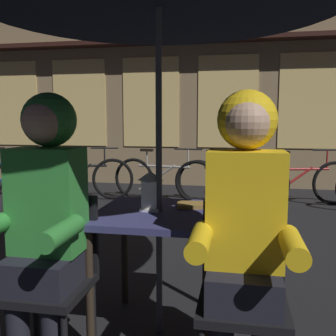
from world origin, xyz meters
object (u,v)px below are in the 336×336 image
(bicycle_nearest, at_px, (16,175))
(chair_right, at_px, (243,286))
(cafe_table, at_px, (159,228))
(person_right_hooded, at_px, (245,215))
(chair_left, at_px, (53,271))
(lantern, at_px, (151,190))
(person_left_hooded, at_px, (45,206))
(bicycle_third, at_px, (164,179))
(bicycle_fourth, at_px, (232,181))
(bicycle_second, at_px, (80,178))
(bicycle_fifth, at_px, (300,182))
(book, at_px, (194,205))

(bicycle_nearest, bearing_deg, chair_right, -46.83)
(cafe_table, height_order, person_right_hooded, person_right_hooded)
(chair_left, distance_m, person_right_hooded, 1.03)
(lantern, relative_size, person_right_hooded, 0.17)
(chair_right, distance_m, bicycle_nearest, 5.38)
(person_left_hooded, bearing_deg, bicycle_third, 93.05)
(chair_left, distance_m, person_left_hooded, 0.36)
(chair_left, height_order, bicycle_fourth, chair_left)
(lantern, distance_m, chair_right, 0.75)
(chair_right, relative_size, bicycle_second, 0.53)
(bicycle_second, bearing_deg, cafe_table, -59.85)
(bicycle_nearest, height_order, bicycle_fourth, same)
(chair_right, bearing_deg, bicycle_second, 123.02)
(chair_left, relative_size, bicycle_nearest, 0.52)
(chair_left, xyz_separation_m, bicycle_nearest, (-2.72, 3.92, -0.14))
(chair_right, relative_size, bicycle_fifth, 0.53)
(person_right_hooded, bearing_deg, bicycle_third, 106.17)
(person_right_hooded, distance_m, bicycle_fifth, 4.24)
(bicycle_fourth, xyz_separation_m, bicycle_fifth, (1.00, 0.10, 0.00))
(person_right_hooded, xyz_separation_m, bicycle_fourth, (-0.13, 4.02, -0.50))
(bicycle_second, bearing_deg, book, -56.52)
(person_left_hooded, bearing_deg, cafe_table, 41.57)
(lantern, distance_m, bicycle_third, 3.71)
(bicycle_fifth, height_order, book, bicycle_fifth)
(chair_left, bearing_deg, bicycle_third, 93.09)
(bicycle_second, distance_m, bicycle_fifth, 3.38)
(bicycle_nearest, distance_m, bicycle_third, 2.51)
(person_right_hooded, xyz_separation_m, bicycle_fifth, (0.87, 4.12, -0.50))
(chair_left, relative_size, person_left_hooded, 0.62)
(book, bearing_deg, bicycle_fourth, 78.76)
(chair_left, distance_m, bicycle_nearest, 4.78)
(bicycle_nearest, distance_m, book, 4.82)
(person_right_hooded, distance_m, bicycle_second, 4.66)
(chair_left, xyz_separation_m, chair_right, (0.96, 0.00, 0.00))
(bicycle_nearest, distance_m, bicycle_second, 1.18)
(lantern, distance_m, person_right_hooded, 0.69)
(person_left_hooded, height_order, bicycle_second, person_left_hooded)
(person_right_hooded, xyz_separation_m, bicycle_nearest, (-3.68, 3.98, -0.50))
(bicycle_third, height_order, bicycle_fourth, same)
(lantern, height_order, bicycle_fifth, lantern)
(cafe_table, bearing_deg, bicycle_third, 100.86)
(bicycle_second, bearing_deg, person_left_hooded, -68.47)
(person_left_hooded, relative_size, bicycle_fourth, 0.83)
(lantern, relative_size, book, 1.16)
(chair_left, xyz_separation_m, book, (0.67, 0.51, 0.26))
(chair_left, height_order, bicycle_third, chair_left)
(cafe_table, height_order, bicycle_nearest, bicycle_nearest)
(chair_right, height_order, bicycle_fifth, chair_right)
(lantern, relative_size, bicycle_fourth, 0.14)
(cafe_table, bearing_deg, bicycle_second, 120.15)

